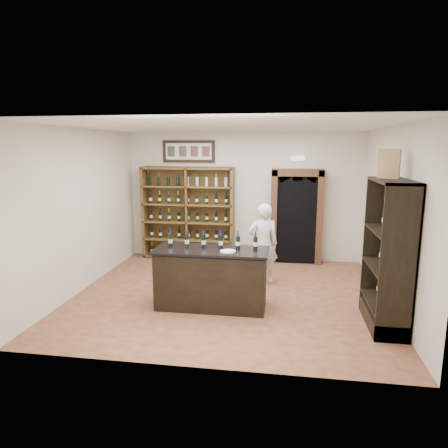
{
  "coord_description": "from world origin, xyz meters",
  "views": [
    {
      "loc": [
        0.97,
        -6.85,
        2.65
      ],
      "look_at": [
        -0.12,
        0.3,
        1.25
      ],
      "focal_mm": 32.0,
      "sensor_mm": 36.0,
      "label": 1
    }
  ],
  "objects": [
    {
      "name": "floor",
      "position": [
        0.0,
        0.0,
        0.0
      ],
      "size": [
        5.5,
        5.5,
        0.0
      ],
      "primitive_type": "plane",
      "color": "olive",
      "rests_on": "ground"
    },
    {
      "name": "ceiling",
      "position": [
        0.0,
        0.0,
        3.0
      ],
      "size": [
        5.5,
        5.5,
        0.0
      ],
      "primitive_type": "plane",
      "rotation": [
        3.14,
        0.0,
        0.0
      ],
      "color": "white",
      "rests_on": "wall_back"
    },
    {
      "name": "wall_back",
      "position": [
        0.0,
        2.5,
        1.5
      ],
      "size": [
        5.5,
        0.04,
        3.0
      ],
      "primitive_type": "cube",
      "color": "beige",
      "rests_on": "ground"
    },
    {
      "name": "wall_left",
      "position": [
        -2.75,
        0.0,
        1.5
      ],
      "size": [
        0.04,
        5.0,
        3.0
      ],
      "primitive_type": "cube",
      "color": "beige",
      "rests_on": "ground"
    },
    {
      "name": "wall_right",
      "position": [
        2.75,
        0.0,
        1.5
      ],
      "size": [
        0.04,
        5.0,
        3.0
      ],
      "primitive_type": "cube",
      "color": "beige",
      "rests_on": "ground"
    },
    {
      "name": "wine_shelf",
      "position": [
        -1.3,
        2.33,
        1.1
      ],
      "size": [
        2.2,
        0.38,
        2.2
      ],
      "color": "brown",
      "rests_on": "ground"
    },
    {
      "name": "framed_picture",
      "position": [
        -1.3,
        2.47,
        2.55
      ],
      "size": [
        1.25,
        0.04,
        0.52
      ],
      "primitive_type": "cube",
      "color": "black",
      "rests_on": "wall_back"
    },
    {
      "name": "arched_doorway",
      "position": [
        1.25,
        2.33,
        1.14
      ],
      "size": [
        1.17,
        0.35,
        2.17
      ],
      "color": "black",
      "rests_on": "ground"
    },
    {
      "name": "emergency_light",
      "position": [
        1.25,
        2.42,
        2.4
      ],
      "size": [
        0.3,
        0.1,
        0.1
      ],
      "primitive_type": "cube",
      "color": "white",
      "rests_on": "wall_back"
    },
    {
      "name": "tasting_counter",
      "position": [
        -0.2,
        -0.6,
        0.49
      ],
      "size": [
        1.88,
        0.78,
        1.0
      ],
      "color": "black",
      "rests_on": "ground"
    },
    {
      "name": "counter_bottle_0",
      "position": [
        -0.92,
        -0.51,
        1.11
      ],
      "size": [
        0.07,
        0.07,
        0.3
      ],
      "color": "black",
      "rests_on": "tasting_counter"
    },
    {
      "name": "counter_bottle_1",
      "position": [
        -0.63,
        -0.51,
        1.11
      ],
      "size": [
        0.07,
        0.07,
        0.3
      ],
      "color": "black",
      "rests_on": "tasting_counter"
    },
    {
      "name": "counter_bottle_2",
      "position": [
        -0.34,
        -0.51,
        1.11
      ],
      "size": [
        0.07,
        0.07,
        0.3
      ],
      "color": "black",
      "rests_on": "tasting_counter"
    },
    {
      "name": "counter_bottle_3",
      "position": [
        -0.06,
        -0.51,
        1.11
      ],
      "size": [
        0.07,
        0.07,
        0.3
      ],
      "color": "black",
      "rests_on": "tasting_counter"
    },
    {
      "name": "counter_bottle_4",
      "position": [
        0.23,
        -0.51,
        1.11
      ],
      "size": [
        0.07,
        0.07,
        0.3
      ],
      "color": "black",
      "rests_on": "tasting_counter"
    },
    {
      "name": "counter_bottle_5",
      "position": [
        0.52,
        -0.51,
        1.11
      ],
      "size": [
        0.07,
        0.07,
        0.3
      ],
      "color": "black",
      "rests_on": "tasting_counter"
    },
    {
      "name": "side_cabinet",
      "position": [
        2.52,
        -0.9,
        0.75
      ],
      "size": [
        0.48,
        1.2,
        2.2
      ],
      "color": "black",
      "rests_on": "ground"
    },
    {
      "name": "shopkeeper",
      "position": [
        0.58,
        0.72,
        0.8
      ],
      "size": [
        0.64,
        0.49,
        1.59
      ],
      "primitive_type": "imported",
      "rotation": [
        0.0,
        0.0,
        3.34
      ],
      "color": "white",
      "rests_on": "ground"
    },
    {
      "name": "plate",
      "position": [
        0.1,
        -0.73,
        1.01
      ],
      "size": [
        0.25,
        0.25,
        0.02
      ],
      "primitive_type": "cylinder",
      "color": "silver",
      "rests_on": "tasting_counter"
    },
    {
      "name": "wine_crate",
      "position": [
        2.46,
        -0.69,
        2.41
      ],
      "size": [
        0.33,
        0.23,
        0.42
      ],
      "primitive_type": "cube",
      "rotation": [
        0.0,
        0.0,
        -0.4
      ],
      "color": "tan",
      "rests_on": "side_cabinet"
    }
  ]
}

